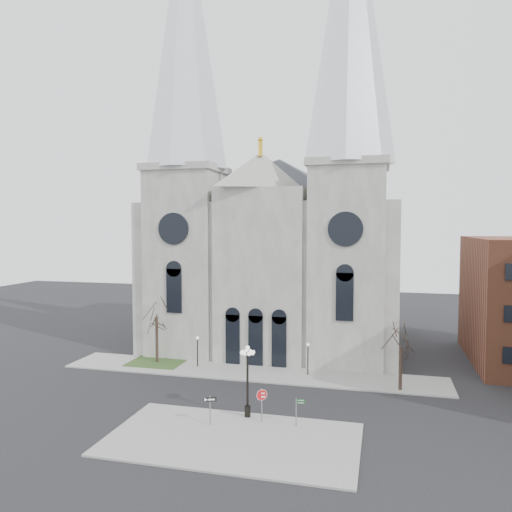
% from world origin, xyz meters
% --- Properties ---
extents(ground, '(160.00, 160.00, 0.00)m').
position_xyz_m(ground, '(0.00, 0.00, 0.00)').
color(ground, black).
rests_on(ground, ground).
extents(sidewalk_near, '(18.00, 10.00, 0.14)m').
position_xyz_m(sidewalk_near, '(3.00, -5.00, 0.07)').
color(sidewalk_near, gray).
rests_on(sidewalk_near, ground).
extents(sidewalk_far, '(40.00, 6.00, 0.14)m').
position_xyz_m(sidewalk_far, '(0.00, 11.00, 0.07)').
color(sidewalk_far, gray).
rests_on(sidewalk_far, ground).
extents(grass_patch, '(6.00, 5.00, 0.18)m').
position_xyz_m(grass_patch, '(-11.00, 12.00, 0.09)').
color(grass_patch, '#2E441D').
rests_on(grass_patch, ground).
extents(cathedral, '(33.00, 26.66, 54.00)m').
position_xyz_m(cathedral, '(0.00, 22.86, 18.48)').
color(cathedral, gray).
rests_on(cathedral, ground).
extents(tree_left, '(3.20, 3.20, 7.50)m').
position_xyz_m(tree_left, '(-11.00, 12.00, 5.58)').
color(tree_left, black).
rests_on(tree_left, ground).
extents(tree_right, '(3.20, 3.20, 6.00)m').
position_xyz_m(tree_right, '(15.00, 9.00, 4.47)').
color(tree_right, black).
rests_on(tree_right, ground).
extents(ped_lamp_left, '(0.32, 0.32, 3.26)m').
position_xyz_m(ped_lamp_left, '(-6.00, 11.50, 2.33)').
color(ped_lamp_left, black).
rests_on(ped_lamp_left, sidewalk_far).
extents(ped_lamp_right, '(0.32, 0.32, 3.26)m').
position_xyz_m(ped_lamp_right, '(6.00, 11.50, 2.33)').
color(ped_lamp_right, black).
rests_on(ped_lamp_right, sidewalk_far).
extents(stop_sign, '(0.91, 0.24, 2.58)m').
position_xyz_m(stop_sign, '(4.31, -1.53, 1.97)').
color(stop_sign, slate).
rests_on(stop_sign, sidewalk_near).
extents(globe_lamp, '(1.52, 1.52, 5.75)m').
position_xyz_m(globe_lamp, '(2.98, -0.85, 3.75)').
color(globe_lamp, black).
rests_on(globe_lamp, sidewalk_near).
extents(one_way_sign, '(0.92, 0.41, 2.23)m').
position_xyz_m(one_way_sign, '(0.62, -3.07, 1.64)').
color(one_way_sign, slate).
rests_on(one_way_sign, sidewalk_near).
extents(street_name_sign, '(0.68, 0.20, 2.16)m').
position_xyz_m(street_name_sign, '(7.14, -1.72, 1.42)').
color(street_name_sign, slate).
rests_on(street_name_sign, sidewalk_near).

